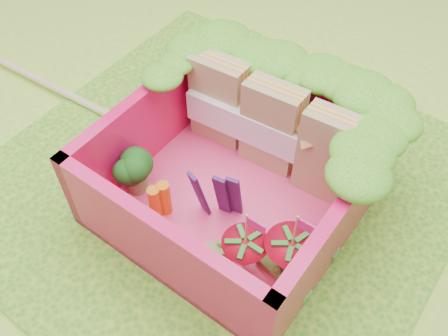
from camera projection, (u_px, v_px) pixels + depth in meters
ground at (219, 185)px, 3.03m from camera, size 14.00×14.00×0.00m
placemat at (219, 183)px, 3.02m from camera, size 2.60×2.60×0.03m
bento_floor at (235, 199)px, 2.89m from camera, size 1.30×1.30×0.05m
bento_box at (236, 172)px, 2.70m from camera, size 1.30×1.30×0.55m
lettuce_ruffle at (288, 78)px, 2.69m from camera, size 1.43×0.76×0.11m
sandwich_stack at (273, 128)px, 2.83m from camera, size 1.08×0.26×0.58m
broccoli at (134, 167)px, 2.77m from camera, size 0.31×0.31×0.27m
carrot_sticks at (160, 200)px, 2.71m from camera, size 0.09×0.12×0.23m
purple_wedges at (219, 195)px, 2.65m from camera, size 0.23×0.14×0.38m
strawberry_left at (245, 254)px, 2.49m from camera, size 0.24×0.24×0.48m
strawberry_right at (289, 258)px, 2.46m from camera, size 0.27×0.27×0.51m
snap_peas at (273, 256)px, 2.60m from camera, size 0.63×0.48×0.05m
chopsticks at (91, 106)px, 3.39m from camera, size 2.40×0.20×0.05m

